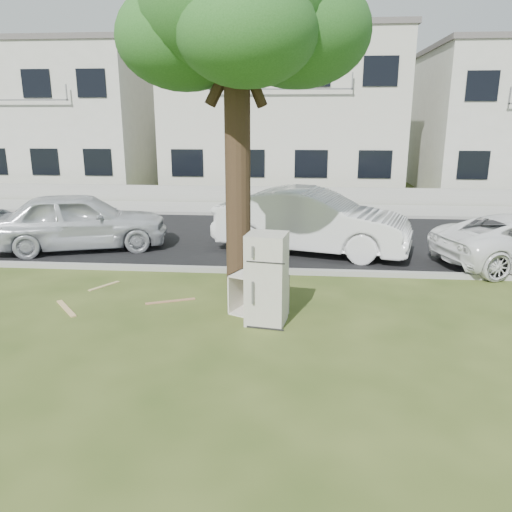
# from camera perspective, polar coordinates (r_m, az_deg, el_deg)

# --- Properties ---
(ground) EXTENTS (120.00, 120.00, 0.00)m
(ground) POSITION_cam_1_polar(r_m,az_deg,el_deg) (9.45, -0.88, -6.41)
(ground) COLOR #304117
(road) EXTENTS (120.00, 7.00, 0.01)m
(road) POSITION_cam_1_polar(r_m,az_deg,el_deg) (15.16, 1.44, 2.05)
(road) COLOR black
(road) RESTS_ON ground
(kerb_near) EXTENTS (120.00, 0.18, 0.12)m
(kerb_near) POSITION_cam_1_polar(r_m,az_deg,el_deg) (11.75, 0.34, -1.97)
(kerb_near) COLOR gray
(kerb_near) RESTS_ON ground
(kerb_far) EXTENTS (120.00, 0.18, 0.12)m
(kerb_far) POSITION_cam_1_polar(r_m,az_deg,el_deg) (18.63, 2.13, 4.56)
(kerb_far) COLOR gray
(kerb_far) RESTS_ON ground
(sidewalk) EXTENTS (120.00, 2.80, 0.01)m
(sidewalk) POSITION_cam_1_polar(r_m,az_deg,el_deg) (20.05, 2.35, 5.35)
(sidewalk) COLOR gray
(sidewalk) RESTS_ON ground
(low_wall) EXTENTS (120.00, 0.15, 0.70)m
(low_wall) POSITION_cam_1_polar(r_m,az_deg,el_deg) (21.57, 2.57, 7.00)
(low_wall) COLOR gray
(low_wall) RESTS_ON ground
(street_tree) EXTENTS (3.80, 3.80, 7.02)m
(street_tree) POSITION_cam_1_polar(r_m,az_deg,el_deg) (10.78, -2.28, 26.00)
(street_tree) COLOR black
(street_tree) RESTS_ON ground
(townhouse_left) EXTENTS (10.20, 8.16, 7.04)m
(townhouse_left) POSITION_cam_1_polar(r_m,az_deg,el_deg) (29.23, -21.92, 14.40)
(townhouse_left) COLOR beige
(townhouse_left) RESTS_ON ground
(townhouse_center) EXTENTS (11.22, 8.16, 7.44)m
(townhouse_center) POSITION_cam_1_polar(r_m,az_deg,el_deg) (26.24, 3.15, 15.88)
(townhouse_center) COLOR beige
(townhouse_center) RESTS_ON ground
(fridge) EXTENTS (0.76, 0.72, 1.63)m
(fridge) POSITION_cam_1_polar(r_m,az_deg,el_deg) (8.71, 1.22, -2.64)
(fridge) COLOR beige
(fridge) RESTS_ON ground
(cabinet) EXTENTS (1.14, 0.96, 0.76)m
(cabinet) POSITION_cam_1_polar(r_m,az_deg,el_deg) (9.21, 0.29, -4.47)
(cabinet) COLOR beige
(cabinet) RESTS_ON ground
(plank_a) EXTENTS (0.94, 0.45, 0.02)m
(plank_a) POSITION_cam_1_polar(r_m,az_deg,el_deg) (10.10, -9.75, -5.11)
(plank_a) COLOR #9E6E4C
(plank_a) RESTS_ON ground
(plank_b) EXTENTS (0.72, 0.83, 0.02)m
(plank_b) POSITION_cam_1_polar(r_m,az_deg,el_deg) (10.25, -20.87, -5.61)
(plank_b) COLOR tan
(plank_b) RESTS_ON ground
(plank_c) EXTENTS (0.48, 0.70, 0.02)m
(plank_c) POSITION_cam_1_polar(r_m,az_deg,el_deg) (11.32, -16.96, -3.30)
(plank_c) COLOR tan
(plank_c) RESTS_ON ground
(car_center) EXTENTS (5.48, 3.10, 1.71)m
(car_center) POSITION_cam_1_polar(r_m,az_deg,el_deg) (13.52, 6.38, 3.99)
(car_center) COLOR silver
(car_center) RESTS_ON ground
(car_left) EXTENTS (5.03, 3.22, 1.59)m
(car_left) POSITION_cam_1_polar(r_m,az_deg,el_deg) (14.60, -19.46, 3.83)
(car_left) COLOR silver
(car_left) RESTS_ON ground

